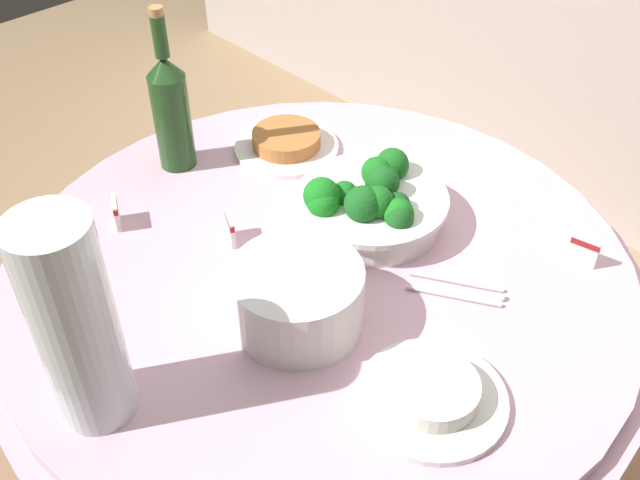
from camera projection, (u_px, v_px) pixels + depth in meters
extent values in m
cylinder|color=maroon|center=(320.00, 399.00, 1.55)|extent=(1.01, 1.01, 0.69)
cylinder|color=#E0B2C6|center=(320.00, 278.00, 1.32)|extent=(1.16, 1.16, 0.02)
cylinder|color=#E0B2C6|center=(320.00, 268.00, 1.31)|extent=(1.10, 1.10, 0.03)
cylinder|color=white|center=(371.00, 211.00, 1.36)|extent=(0.26, 0.26, 0.05)
cylinder|color=white|center=(372.00, 198.00, 1.34)|extent=(0.28, 0.28, 0.01)
sphere|color=#19731E|center=(377.00, 172.00, 1.37)|extent=(0.06, 0.06, 0.06)
sphere|color=#195A1E|center=(399.00, 217.00, 1.28)|extent=(0.05, 0.05, 0.05)
sphere|color=#19511E|center=(397.00, 205.00, 1.31)|extent=(0.05, 0.05, 0.05)
sphere|color=#196D1E|center=(377.00, 202.00, 1.29)|extent=(0.06, 0.06, 0.06)
sphere|color=#19801E|center=(322.00, 195.00, 1.31)|extent=(0.07, 0.07, 0.07)
sphere|color=#196C1E|center=(344.00, 194.00, 1.33)|extent=(0.05, 0.05, 0.05)
sphere|color=#19821E|center=(323.00, 203.00, 1.30)|extent=(0.06, 0.06, 0.06)
sphere|color=#19661E|center=(392.00, 165.00, 1.38)|extent=(0.06, 0.06, 0.06)
sphere|color=#195F1E|center=(363.00, 204.00, 1.29)|extent=(0.07, 0.07, 0.07)
sphere|color=#197B1E|center=(398.00, 214.00, 1.29)|extent=(0.06, 0.06, 0.06)
sphere|color=#195D1E|center=(382.00, 183.00, 1.33)|extent=(0.06, 0.06, 0.06)
cylinder|color=white|center=(298.00, 319.00, 1.18)|extent=(0.21, 0.21, 0.01)
cylinder|color=white|center=(298.00, 315.00, 1.18)|extent=(0.21, 0.21, 0.01)
cylinder|color=white|center=(298.00, 310.00, 1.17)|extent=(0.21, 0.21, 0.01)
cylinder|color=white|center=(297.00, 306.00, 1.17)|extent=(0.21, 0.21, 0.01)
cylinder|color=white|center=(297.00, 302.00, 1.16)|extent=(0.21, 0.21, 0.01)
cylinder|color=white|center=(297.00, 297.00, 1.15)|extent=(0.21, 0.21, 0.01)
cylinder|color=white|center=(297.00, 293.00, 1.15)|extent=(0.21, 0.21, 0.01)
cylinder|color=white|center=(297.00, 288.00, 1.14)|extent=(0.21, 0.21, 0.01)
cylinder|color=white|center=(297.00, 283.00, 1.13)|extent=(0.21, 0.21, 0.01)
cylinder|color=white|center=(297.00, 279.00, 1.13)|extent=(0.21, 0.21, 0.01)
cylinder|color=white|center=(297.00, 274.00, 1.12)|extent=(0.21, 0.21, 0.01)
cylinder|color=#1F441B|center=(175.00, 121.00, 1.46)|extent=(0.07, 0.07, 0.20)
cone|color=#1F441B|center=(167.00, 66.00, 1.38)|extent=(0.07, 0.07, 0.04)
cylinder|color=#1F441B|center=(162.00, 36.00, 1.34)|extent=(0.03, 0.03, 0.08)
cylinder|color=#B2844C|center=(158.00, 10.00, 1.31)|extent=(0.03, 0.03, 0.02)
cylinder|color=silver|center=(77.00, 326.00, 0.95)|extent=(0.11, 0.11, 0.34)
sphere|color=#E5B26B|center=(105.00, 397.00, 1.03)|extent=(0.06, 0.06, 0.06)
sphere|color=#E5B26B|center=(104.00, 377.00, 1.05)|extent=(0.06, 0.06, 0.06)
sphere|color=#E5B26B|center=(81.00, 391.00, 1.03)|extent=(0.06, 0.06, 0.06)
sphere|color=#72C64C|center=(103.00, 366.00, 1.00)|extent=(0.06, 0.06, 0.06)
sphere|color=#72C64C|center=(87.00, 353.00, 1.02)|extent=(0.06, 0.06, 0.06)
sphere|color=#72C64C|center=(76.00, 373.00, 0.99)|extent=(0.06, 0.06, 0.06)
sphere|color=red|center=(97.00, 333.00, 0.97)|extent=(0.06, 0.06, 0.06)
sphere|color=red|center=(70.00, 331.00, 0.98)|extent=(0.06, 0.06, 0.06)
sphere|color=red|center=(75.00, 350.00, 0.95)|extent=(0.06, 0.06, 0.06)
cylinder|color=silver|center=(453.00, 296.00, 1.23)|extent=(0.14, 0.09, 0.01)
cylinder|color=silver|center=(456.00, 282.00, 1.25)|extent=(0.14, 0.09, 0.01)
sphere|color=silver|center=(503.00, 298.00, 1.22)|extent=(0.01, 0.01, 0.01)
cylinder|color=white|center=(287.00, 148.00, 1.56)|extent=(0.22, 0.22, 0.01)
cylinder|color=#B77038|center=(286.00, 139.00, 1.54)|extent=(0.14, 0.14, 0.03)
cylinder|color=white|center=(432.00, 398.00, 1.07)|extent=(0.22, 0.22, 0.01)
cylinder|color=white|center=(433.00, 389.00, 1.05)|extent=(0.13, 0.13, 0.03)
cube|color=white|center=(231.00, 229.00, 1.32)|extent=(0.05, 0.03, 0.05)
cube|color=maroon|center=(230.00, 222.00, 1.31)|extent=(0.05, 0.03, 0.01)
cube|color=white|center=(583.00, 251.00, 1.27)|extent=(0.05, 0.02, 0.05)
cube|color=maroon|center=(586.00, 244.00, 1.26)|extent=(0.05, 0.02, 0.01)
cube|color=white|center=(116.00, 213.00, 1.36)|extent=(0.05, 0.03, 0.05)
cube|color=maroon|center=(115.00, 205.00, 1.34)|extent=(0.05, 0.03, 0.01)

